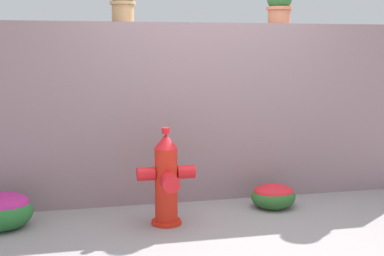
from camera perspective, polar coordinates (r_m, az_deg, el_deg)
ground_plane at (r=4.16m, az=5.38°, el=-12.35°), size 24.00×24.00×0.00m
stone_wall at (r=5.15m, az=1.16°, el=1.83°), size 5.14×0.36×1.75m
potted_plant_2 at (r=5.36m, az=9.74°, el=13.76°), size 0.27×0.27×0.38m
fire_hydrant at (r=4.38m, az=-2.87°, el=-5.86°), size 0.50×0.40×0.84m
flower_bush_left at (r=4.63m, az=-20.45°, el=-8.53°), size 0.51×0.46×0.32m
flower_bush_right at (r=4.97m, az=9.07°, el=-7.42°), size 0.43×0.38×0.24m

